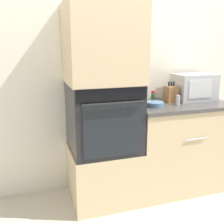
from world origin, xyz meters
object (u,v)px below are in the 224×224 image
(wall_oven, at_px, (103,117))
(condiment_jar_far, at_px, (178,100))
(microwave, at_px, (194,87))
(condiment_jar_back, at_px, (139,98))
(condiment_jar_near, at_px, (139,98))
(bowl, at_px, (155,104))
(knife_block, at_px, (171,94))
(condiment_jar_mid, at_px, (153,96))

(wall_oven, relative_size, condiment_jar_far, 6.44)
(microwave, distance_m, condiment_jar_back, 0.62)
(condiment_jar_near, bearing_deg, condiment_jar_far, -27.13)
(microwave, bearing_deg, condiment_jar_far, -147.76)
(bowl, relative_size, condiment_jar_near, 1.51)
(condiment_jar_near, height_order, condiment_jar_far, condiment_jar_near)
(microwave, relative_size, condiment_jar_back, 5.64)
(microwave, xyz_separation_m, condiment_jar_back, (-0.61, 0.07, -0.10))
(condiment_jar_near, distance_m, condiment_jar_far, 0.38)
(condiment_jar_near, bearing_deg, microwave, 1.66)
(knife_block, distance_m, condiment_jar_near, 0.35)
(knife_block, relative_size, condiment_jar_back, 2.77)
(knife_block, bearing_deg, bowl, -151.74)
(condiment_jar_far, relative_size, condiment_jar_back, 1.30)
(condiment_jar_back, bearing_deg, knife_block, -19.34)
(wall_oven, bearing_deg, microwave, 5.99)
(microwave, height_order, condiment_jar_mid, microwave)
(condiment_jar_back, bearing_deg, wall_oven, -158.35)
(microwave, relative_size, condiment_jar_mid, 3.97)
(knife_block, relative_size, condiment_jar_far, 2.13)
(knife_block, xyz_separation_m, condiment_jar_back, (-0.31, 0.11, -0.05))
(bowl, distance_m, condiment_jar_far, 0.24)
(knife_block, xyz_separation_m, condiment_jar_near, (-0.34, 0.02, -0.03))
(bowl, relative_size, condiment_jar_back, 2.27)
(condiment_jar_near, bearing_deg, knife_block, -3.90)
(bowl, height_order, condiment_jar_mid, condiment_jar_mid)
(bowl, height_order, condiment_jar_near, condiment_jar_near)
(bowl, xyz_separation_m, condiment_jar_far, (0.24, -0.02, 0.03))
(condiment_jar_mid, bearing_deg, microwave, -9.87)
(condiment_jar_near, xyz_separation_m, condiment_jar_back, (0.04, 0.08, -0.02))
(wall_oven, height_order, microwave, microwave)
(condiment_jar_far, distance_m, condiment_jar_back, 0.40)
(wall_oven, height_order, condiment_jar_near, wall_oven)
(wall_oven, xyz_separation_m, condiment_jar_back, (0.44, 0.18, 0.12))
(bowl, height_order, condiment_jar_far, condiment_jar_far)
(knife_block, distance_m, bowl, 0.29)
(condiment_jar_far, bearing_deg, microwave, 32.24)
(bowl, bearing_deg, microwave, 17.71)
(condiment_jar_mid, bearing_deg, wall_oven, -162.96)
(bowl, xyz_separation_m, condiment_jar_near, (-0.10, 0.16, 0.03))
(knife_block, bearing_deg, condiment_jar_far, -91.82)
(condiment_jar_mid, bearing_deg, knife_block, -40.55)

